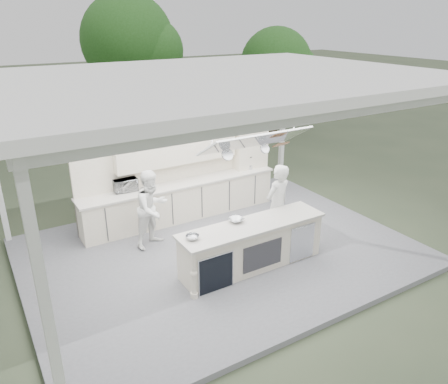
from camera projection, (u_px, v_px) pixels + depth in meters
ground at (221, 254)px, 9.56m from camera, size 90.00×90.00×0.00m
stage_deck at (221, 252)px, 9.54m from camera, size 8.00×6.00×0.12m
tent at (221, 82)px, 8.16m from camera, size 8.20×6.20×3.86m
demo_island at (252, 246)px, 8.70m from camera, size 3.10×0.79×0.95m
back_counter at (181, 200)px, 10.84m from camera, size 5.08×0.72×0.95m
back_wall_unit at (192, 158)px, 10.86m from camera, size 5.05×0.48×2.25m
tree_cluster at (80, 62)px, 15.99m from camera, size 19.55×9.40×5.85m
head_chef at (277, 205)px, 9.45m from camera, size 0.76×0.59×1.85m
sous_chef at (152, 208)px, 9.43m from camera, size 1.03×0.93×1.74m
toaster_oven at (125, 185)px, 10.11m from camera, size 0.57×0.40×0.30m
bowl_large at (236, 220)px, 8.62m from camera, size 0.33×0.33×0.07m
bowl_small at (192, 237)px, 7.95m from camera, size 0.32×0.32×0.08m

